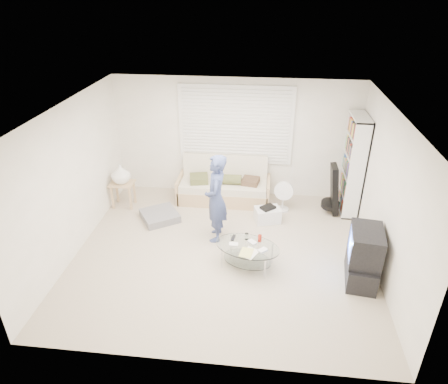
# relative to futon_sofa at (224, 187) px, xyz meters

# --- Properties ---
(ground) EXTENTS (5.00, 5.00, 0.00)m
(ground) POSITION_rel_futon_sofa_xyz_m (0.20, -1.87, -0.31)
(ground) COLOR tan
(ground) RESTS_ON ground
(room_shell) EXTENTS (5.02, 4.52, 2.51)m
(room_shell) POSITION_rel_futon_sofa_xyz_m (0.20, -1.39, 1.32)
(room_shell) COLOR silver
(room_shell) RESTS_ON ground
(window_blinds) EXTENTS (2.32, 0.08, 1.62)m
(window_blinds) POSITION_rel_futon_sofa_xyz_m (0.20, 0.33, 1.24)
(window_blinds) COLOR silver
(window_blinds) RESTS_ON ground
(futon_sofa) EXTENTS (1.91, 0.77, 0.93)m
(futon_sofa) POSITION_rel_futon_sofa_xyz_m (0.00, 0.00, 0.00)
(futon_sofa) COLOR tan
(futon_sofa) RESTS_ON ground
(grey_floor_pillow) EXTENTS (0.90, 0.90, 0.15)m
(grey_floor_pillow) POSITION_rel_futon_sofa_xyz_m (-1.16, -0.92, -0.23)
(grey_floor_pillow) COLOR slate
(grey_floor_pillow) RESTS_ON ground
(side_table) EXTENTS (0.47, 0.38, 0.93)m
(side_table) POSITION_rel_futon_sofa_xyz_m (-2.02, -0.48, 0.38)
(side_table) COLOR tan
(side_table) RESTS_ON ground
(bookshelf) EXTENTS (0.31, 0.83, 1.96)m
(bookshelf) POSITION_rel_futon_sofa_xyz_m (2.52, -0.12, 0.68)
(bookshelf) COLOR white
(bookshelf) RESTS_ON ground
(guitar_case) EXTENTS (0.37, 0.37, 1.02)m
(guitar_case) POSITION_rel_futon_sofa_xyz_m (2.20, -0.30, 0.14)
(guitar_case) COLOR black
(guitar_case) RESTS_ON ground
(floor_fan) EXTENTS (0.39, 0.26, 0.64)m
(floor_fan) POSITION_rel_futon_sofa_xyz_m (1.23, -0.29, 0.07)
(floor_fan) COLOR white
(floor_fan) RESTS_ON ground
(storage_bin) EXTENTS (0.55, 0.45, 0.33)m
(storage_bin) POSITION_rel_futon_sofa_xyz_m (0.93, -0.76, -0.16)
(storage_bin) COLOR white
(storage_bin) RESTS_ON ground
(tv_unit) EXTENTS (0.54, 0.87, 0.90)m
(tv_unit) POSITION_rel_futon_sofa_xyz_m (2.40, -2.30, 0.13)
(tv_unit) COLOR black
(tv_unit) RESTS_ON ground
(coffee_table) EXTENTS (1.19, 0.92, 0.51)m
(coffee_table) POSITION_rel_futon_sofa_xyz_m (0.63, -2.17, 0.01)
(coffee_table) COLOR silver
(coffee_table) RESTS_ON ground
(standing_person) EXTENTS (0.43, 0.61, 1.61)m
(standing_person) POSITION_rel_futon_sofa_xyz_m (0.02, -1.42, 0.50)
(standing_person) COLOR navy
(standing_person) RESTS_ON ground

